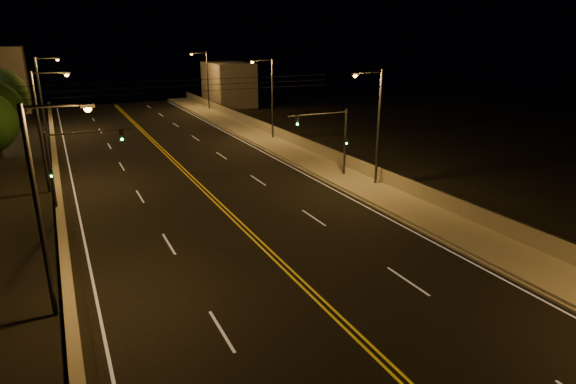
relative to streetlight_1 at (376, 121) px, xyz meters
name	(u,v)px	position (x,y,z in m)	size (l,w,h in m)	color
road	(243,227)	(-11.51, -3.17, -4.96)	(18.00, 120.00, 0.02)	black
sidewalk	(391,199)	(-0.71, -3.17, -4.82)	(3.60, 120.00, 0.30)	gray
curb	(368,204)	(-2.58, -3.17, -4.90)	(0.14, 120.00, 0.15)	gray
parapet_wall	(410,187)	(0.94, -3.17, -4.17)	(0.30, 120.00, 1.00)	gray
jersey_barrier	(64,251)	(-21.14, -3.17, -4.55)	(0.45, 120.00, 0.83)	gray
distant_building_right	(228,84)	(4.99, 46.29, -1.61)	(6.00, 10.00, 6.72)	gray
parapet_rail	(411,179)	(0.94, -3.17, -3.64)	(0.06, 0.06, 120.00)	black
lane_markings	(243,227)	(-11.51, -3.24, -4.95)	(17.32, 116.00, 0.00)	silver
streetlight_1	(376,121)	(0.00, 0.00, 0.00)	(2.55, 0.28, 8.55)	#2D2D33
streetlight_2	(270,94)	(0.00, 18.72, 0.00)	(2.55, 0.28, 8.55)	#2D2D33
streetlight_3	(206,77)	(0.00, 41.81, 0.00)	(2.55, 0.28, 8.55)	#2D2D33
streetlight_4	(45,198)	(-21.41, -8.58, 0.00)	(2.55, 0.28, 8.55)	#2D2D33
streetlight_5	(44,124)	(-21.41, 9.29, 0.00)	(2.55, 0.28, 8.55)	#2D2D33
streetlight_6	(43,90)	(-21.41, 32.64, 0.00)	(2.55, 0.28, 8.55)	#2D2D33
traffic_signal_right	(334,135)	(-1.58, 3.11, -1.47)	(5.11, 0.31, 5.44)	#2D2D33
traffic_signal_left	(69,162)	(-20.23, 3.11, -1.47)	(5.11, 0.31, 5.44)	#2D2D33
overhead_wires	(192,86)	(-11.51, 6.33, 2.43)	(22.00, 0.03, 0.83)	black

